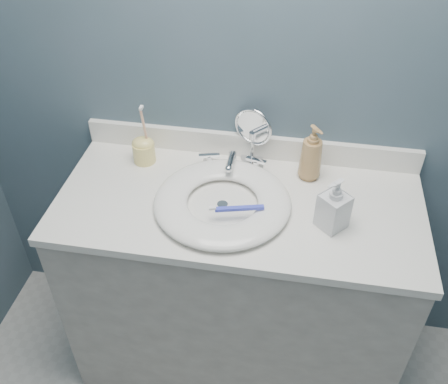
% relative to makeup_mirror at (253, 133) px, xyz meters
% --- Properties ---
extents(back_wall, '(2.20, 0.02, 2.40)m').
position_rel_makeup_mirror_xyz_m(back_wall, '(-0.01, 0.04, 0.20)').
color(back_wall, '#405660').
rests_on(back_wall, ground).
extents(vanity_cabinet, '(1.20, 0.55, 0.85)m').
position_rel_makeup_mirror_xyz_m(vanity_cabinet, '(-0.01, -0.24, -0.57)').
color(vanity_cabinet, beige).
rests_on(vanity_cabinet, ground).
extents(countertop, '(1.22, 0.57, 0.03)m').
position_rel_makeup_mirror_xyz_m(countertop, '(-0.01, -0.24, -0.13)').
color(countertop, white).
rests_on(countertop, vanity_cabinet).
extents(backsplash, '(1.22, 0.02, 0.09)m').
position_rel_makeup_mirror_xyz_m(backsplash, '(-0.01, 0.02, -0.07)').
color(backsplash, white).
rests_on(backsplash, countertop).
extents(basin, '(0.45, 0.45, 0.04)m').
position_rel_makeup_mirror_xyz_m(basin, '(-0.06, -0.27, -0.10)').
color(basin, white).
rests_on(basin, countertop).
extents(drain, '(0.04, 0.04, 0.01)m').
position_rel_makeup_mirror_xyz_m(drain, '(-0.06, -0.27, -0.11)').
color(drain, silver).
rests_on(drain, countertop).
extents(faucet, '(0.25, 0.13, 0.07)m').
position_rel_makeup_mirror_xyz_m(faucet, '(-0.06, -0.07, -0.09)').
color(faucet, silver).
rests_on(faucet, countertop).
extents(makeup_mirror, '(0.14, 0.08, 0.21)m').
position_rel_makeup_mirror_xyz_m(makeup_mirror, '(0.00, 0.00, 0.00)').
color(makeup_mirror, silver).
rests_on(makeup_mirror, countertop).
extents(soap_bottle_amber, '(0.11, 0.11, 0.21)m').
position_rel_makeup_mirror_xyz_m(soap_bottle_amber, '(0.21, -0.07, -0.01)').
color(soap_bottle_amber, '#A97F4C').
rests_on(soap_bottle_amber, countertop).
extents(soap_bottle_clear, '(0.12, 0.12, 0.18)m').
position_rel_makeup_mirror_xyz_m(soap_bottle_clear, '(0.29, -0.30, -0.03)').
color(soap_bottle_clear, silver).
rests_on(soap_bottle_clear, countertop).
extents(toothbrush_holder, '(0.08, 0.08, 0.23)m').
position_rel_makeup_mirror_xyz_m(toothbrush_holder, '(-0.38, -0.07, -0.06)').
color(toothbrush_holder, '#F7E17B').
rests_on(toothbrush_holder, countertop).
extents(toothbrush_lying, '(0.17, 0.06, 0.02)m').
position_rel_makeup_mirror_xyz_m(toothbrush_lying, '(-0.01, -0.32, -0.07)').
color(toothbrush_lying, blue).
rests_on(toothbrush_lying, basin).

